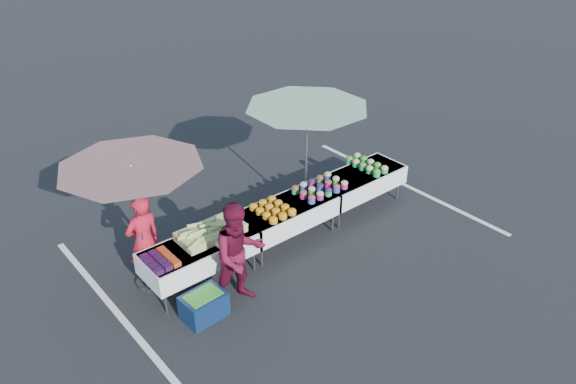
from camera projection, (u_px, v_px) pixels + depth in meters
ground at (288, 240)px, 10.09m from camera, size 80.00×80.00×0.00m
stripe_left at (123, 319)px, 8.31m from camera, size 0.10×5.00×0.00m
stripe_right at (404, 184)px, 11.87m from camera, size 0.10×5.00×0.00m
table_left at (200, 252)px, 8.80m from camera, size 1.86×0.81×0.75m
table_center at (288, 213)px, 9.80m from camera, size 1.86×0.81×0.75m
table_right at (360, 181)px, 10.80m from camera, size 1.86×0.81×0.75m
berry_punnets at (160, 260)px, 8.26m from camera, size 0.40×0.54×0.08m
corn_pile at (211, 231)px, 8.85m from camera, size 1.16×0.57×0.26m
plastic_bags at (226, 243)px, 8.67m from camera, size 0.30×0.25×0.05m
carrot_bowls at (273, 209)px, 9.49m from camera, size 0.55×0.69×0.11m
potato_cups at (320, 187)px, 10.10m from camera, size 0.94×0.58×0.16m
bean_baskets at (367, 164)px, 10.88m from camera, size 0.36×0.86×0.15m
vendor at (144, 241)px, 8.71m from camera, size 0.60×0.42×1.57m
customer at (239, 255)px, 8.27m from camera, size 0.93×0.79×1.72m
umbrella_left at (132, 177)px, 8.06m from camera, size 2.12×2.12×2.16m
umbrella_right at (307, 116)px, 9.81m from camera, size 2.86×2.86×2.25m
storage_bin at (204, 305)px, 8.27m from camera, size 0.65×0.49×0.41m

